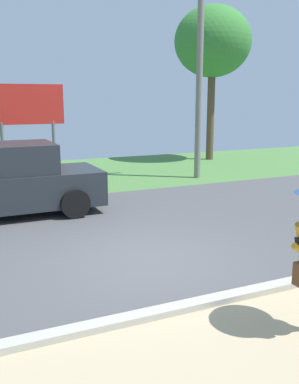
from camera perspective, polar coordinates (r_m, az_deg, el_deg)
ground_plane at (r=11.02m, az=-6.38°, el=-4.08°), size 40.00×22.00×0.20m
pickup_truck at (r=11.92m, az=-18.87°, el=1.12°), size 5.20×2.28×1.88m
utility_pole at (r=16.71m, az=6.57°, el=15.44°), size 1.80×0.24×7.60m
roadside_billboard at (r=16.21m, az=-15.74°, el=10.10°), size 2.60×0.12×3.50m
tree_left_far at (r=21.98m, az=8.28°, el=18.82°), size 3.64×3.64×7.28m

